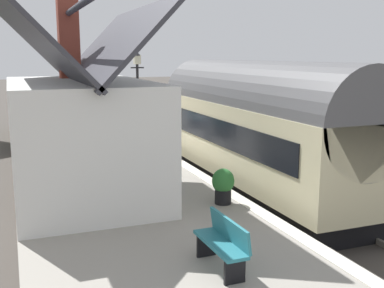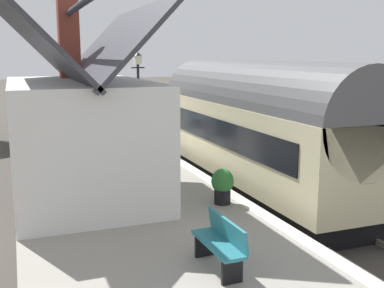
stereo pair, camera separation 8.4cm
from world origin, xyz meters
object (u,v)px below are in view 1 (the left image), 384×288
station_building (81,131)px  bench_by_lamp (92,132)px  lamp_post_platform (138,82)px  planter_edge_near (223,185)px  bench_mid_platform (223,242)px  bench_near_building (85,123)px  planter_edge_far (83,117)px  station_sign_board (147,126)px  planter_by_door (43,129)px  train (257,127)px

station_building → bench_by_lamp: bearing=-11.4°
bench_by_lamp → lamp_post_platform: bearing=-141.6°
station_building → planter_edge_near: station_building is taller
bench_mid_platform → bench_by_lamp: bearing=0.7°
bench_near_building → planter_edge_near: bearing=-172.8°
bench_near_building → planter_edge_near: bench_near_building is taller
bench_near_building → bench_by_lamp: (-2.91, 0.13, 0.00)m
planter_edge_far → station_sign_board: bearing=-174.9°
station_building → bench_by_lamp: size_ratio=4.53×
station_building → planter_edge_far: bearing=-8.3°
planter_by_door → planter_edge_far: 3.68m
planter_by_door → train: bearing=-145.5°
train → bench_by_lamp: train is taller
bench_near_building → bench_by_lamp: size_ratio=1.00×
planter_by_door → lamp_post_platform: lamp_post_platform is taller
bench_by_lamp → planter_edge_far: bearing=-4.5°
station_building → bench_by_lamp: 7.11m
planter_edge_near → planter_by_door: 12.38m
planter_edge_near → planter_edge_far: bearing=4.6°
station_building → planter_edge_near: 3.96m
planter_by_door → bench_mid_platform: bearing=-172.8°
bench_mid_platform → lamp_post_platform: size_ratio=0.38×
station_sign_board → station_building: bearing=140.3°
station_building → planter_by_door: (9.63, 0.38, -1.34)m
bench_mid_platform → planter_edge_near: (3.24, -1.50, 0.00)m
planter_edge_far → station_building: bearing=171.7°
station_building → bench_mid_platform: (-5.51, -1.53, -1.16)m
bench_mid_platform → station_sign_board: 8.82m
bench_by_lamp → station_sign_board: (-3.67, -1.29, 0.71)m
train → planter_by_door: bearing=34.5°
station_building → planter_edge_far: size_ratio=8.48×
planter_edge_far → station_sign_board: 9.43m
train → station_sign_board: size_ratio=6.70×
bench_by_lamp → planter_by_door: (2.75, 1.77, -0.18)m
bench_mid_platform → lamp_post_platform: (10.53, -1.32, 2.10)m
bench_by_lamp → planter_edge_near: bench_by_lamp is taller
train → planter_by_door: 10.72m
train → station_sign_board: 3.82m
bench_by_lamp → planter_edge_near: 9.29m
bench_near_building → station_sign_board: 6.72m
train → lamp_post_platform: lamp_post_platform is taller
planter_edge_far → lamp_post_platform: (-7.54, -1.01, 2.17)m
planter_by_door → station_sign_board: bearing=-154.6°
train → planter_by_door: train is taller
lamp_post_platform → station_sign_board: lamp_post_platform is taller
train → bench_near_building: (8.95, 4.14, -0.84)m
bench_mid_platform → bench_by_lamp: same height
train → station_building: bearing=98.4°
station_building → lamp_post_platform: station_building is taller
bench_mid_platform → planter_by_door: size_ratio=1.87×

